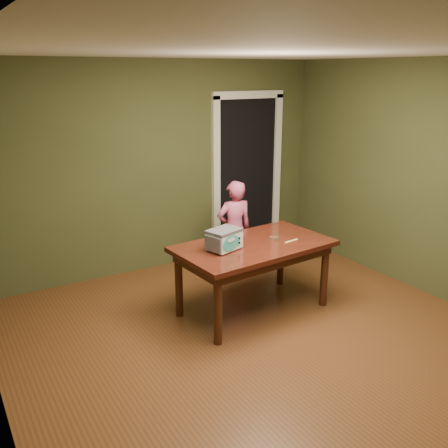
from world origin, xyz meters
name	(u,v)px	position (x,y,z in m)	size (l,w,h in m)	color
floor	(277,352)	(0.00, 0.00, 0.00)	(5.00, 5.00, 0.00)	brown
room_shell	(283,167)	(0.00, 0.00, 1.71)	(4.52, 5.02, 2.61)	#434927
doorway	(235,172)	(1.30, 2.78, 1.06)	(1.10, 0.66, 2.25)	black
dining_table	(254,253)	(0.28, 0.81, 0.65)	(1.67, 1.03, 0.75)	black
toy_oven	(224,239)	(-0.07, 0.81, 0.87)	(0.39, 0.32, 0.21)	#4C4F54
baking_pan	(274,238)	(0.55, 0.83, 0.76)	(0.10, 0.10, 0.02)	silver
spatula	(291,241)	(0.66, 0.67, 0.75)	(0.18, 0.03, 0.01)	#DBCF5F
child	(234,230)	(0.59, 1.67, 0.61)	(0.44, 0.29, 1.22)	#C65179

